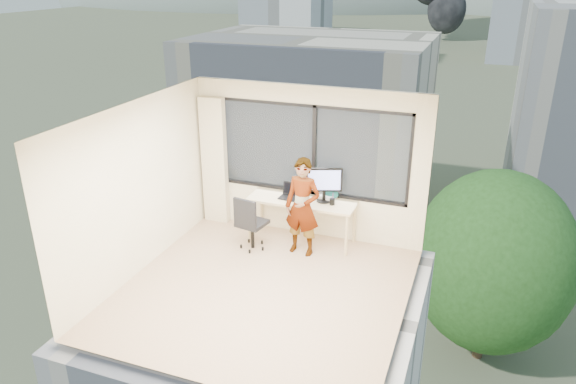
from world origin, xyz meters
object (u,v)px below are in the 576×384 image
at_px(monitor, 324,185).
at_px(handbag, 331,194).
at_px(game_console, 327,196).
at_px(desk, 302,220).
at_px(laptop, 290,192).
at_px(chair, 252,222).
at_px(person, 303,207).

height_order(monitor, handbag, monitor).
xyz_separation_m(game_console, handbag, (0.08, -0.00, 0.06)).
relative_size(desk, laptop, 4.96).
bearing_deg(chair, laptop, 59.22).
relative_size(person, handbag, 6.59).
bearing_deg(game_console, handbag, 8.14).
distance_m(desk, chair, 0.87).
bearing_deg(laptop, monitor, 11.65).
relative_size(laptop, handbag, 1.48).
relative_size(game_console, laptop, 0.81).
distance_m(desk, game_console, 0.59).
bearing_deg(handbag, desk, -153.70).
relative_size(chair, person, 0.59).
height_order(chair, monitor, monitor).
relative_size(desk, person, 1.11).
distance_m(chair, monitor, 1.32).
height_order(game_console, handbag, handbag).
bearing_deg(laptop, desk, 5.59).
distance_m(desk, laptop, 0.53).
height_order(monitor, game_console, monitor).
relative_size(game_console, handbag, 1.20).
relative_size(person, monitor, 2.73).
bearing_deg(monitor, desk, 171.61).
xyz_separation_m(desk, chair, (-0.67, -0.54, 0.11)).
height_order(chair, person, person).
xyz_separation_m(desk, laptop, (-0.21, -0.01, 0.49)).
relative_size(desk, chair, 1.87).
distance_m(monitor, handbag, 0.26).
xyz_separation_m(chair, laptop, (0.46, 0.53, 0.38)).
xyz_separation_m(desk, monitor, (0.36, 0.07, 0.67)).
bearing_deg(person, desk, 116.29).
distance_m(chair, game_console, 1.31).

